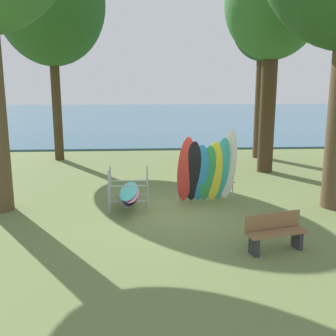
# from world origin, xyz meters

# --- Properties ---
(ground_plane) EXTENTS (80.00, 80.00, 0.00)m
(ground_plane) POSITION_xyz_m (0.00, 0.00, 0.00)
(ground_plane) COLOR olive
(lake_water) EXTENTS (80.00, 36.00, 0.10)m
(lake_water) POSITION_xyz_m (0.00, 28.33, 0.05)
(lake_water) COLOR #38607A
(lake_water) RESTS_ON ground
(tree_mid_behind) EXTENTS (4.77, 4.77, 9.79)m
(tree_mid_behind) POSITION_xyz_m (-5.07, 8.05, 7.01)
(tree_mid_behind) COLOR #42301E
(tree_mid_behind) RESTS_ON ground
(tree_far_left_back) EXTENTS (3.00, 3.00, 7.99)m
(tree_far_left_back) POSITION_xyz_m (4.50, 8.05, 6.09)
(tree_far_left_back) COLOR #4C3823
(tree_far_left_back) RESTS_ON ground
(tree_far_right_back) EXTENTS (3.71, 3.71, 8.74)m
(tree_far_right_back) POSITION_xyz_m (3.92, 5.02, 6.47)
(tree_far_right_back) COLOR #42301E
(tree_far_right_back) RESTS_ON ground
(leaning_board_pile) EXTENTS (1.94, 0.95, 2.32)m
(leaning_board_pile) POSITION_xyz_m (0.85, 0.82, 1.02)
(leaning_board_pile) COLOR red
(leaning_board_pile) RESTS_ON ground
(board_storage_rack) EXTENTS (1.15, 2.13, 1.25)m
(board_storage_rack) POSITION_xyz_m (-1.53, 0.29, 0.50)
(board_storage_rack) COLOR #9EA0A5
(board_storage_rack) RESTS_ON ground
(park_bench) EXTENTS (1.46, 0.77, 0.85)m
(park_bench) POSITION_xyz_m (1.82, -2.87, 0.45)
(park_bench) COLOR #2D2D33
(park_bench) RESTS_ON ground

